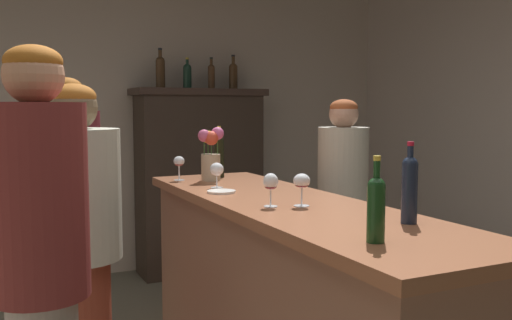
# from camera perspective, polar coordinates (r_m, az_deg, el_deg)

# --- Properties ---
(wall_back) EXTENTS (5.65, 0.12, 2.95)m
(wall_back) POSITION_cam_1_polar(r_m,az_deg,el_deg) (5.23, -14.60, 4.98)
(wall_back) COLOR #BCAD9D
(wall_back) RESTS_ON ground
(bar_counter) EXTENTS (0.67, 2.43, 1.04)m
(bar_counter) POSITION_cam_1_polar(r_m,az_deg,el_deg) (2.85, 3.24, -14.44)
(bar_counter) COLOR brown
(bar_counter) RESTS_ON ground
(display_cabinet) EXTENTS (1.18, 0.45, 1.65)m
(display_cabinet) POSITION_cam_1_polar(r_m,az_deg,el_deg) (5.16, -5.69, -1.71)
(display_cabinet) COLOR #31261F
(display_cabinet) RESTS_ON ground
(wine_bottle_pinot) EXTENTS (0.06, 0.06, 0.29)m
(wine_bottle_pinot) POSITION_cam_1_polar(r_m,az_deg,el_deg) (1.92, 11.97, -4.50)
(wine_bottle_pinot) COLOR #173C1A
(wine_bottle_pinot) RESTS_ON bar_counter
(wine_bottle_merlot) EXTENTS (0.06, 0.06, 0.32)m
(wine_bottle_merlot) POSITION_cam_1_polar(r_m,az_deg,el_deg) (2.26, 15.17, -2.56)
(wine_bottle_merlot) COLOR #182235
(wine_bottle_merlot) RESTS_ON bar_counter
(wine_bottle_chardonnay) EXTENTS (0.06, 0.06, 0.33)m
(wine_bottle_chardonnay) POSITION_cam_1_polar(r_m,az_deg,el_deg) (3.64, -3.71, 0.57)
(wine_bottle_chardonnay) COLOR black
(wine_bottle_chardonnay) RESTS_ON bar_counter
(wine_glass_front) EXTENTS (0.08, 0.08, 0.14)m
(wine_glass_front) POSITION_cam_1_polar(r_m,az_deg,el_deg) (3.16, -3.97, -1.02)
(wine_glass_front) COLOR white
(wine_glass_front) RESTS_ON bar_counter
(wine_glass_mid) EXTENTS (0.07, 0.07, 0.15)m
(wine_glass_mid) POSITION_cam_1_polar(r_m,az_deg,el_deg) (2.55, 1.48, -2.37)
(wine_glass_mid) COLOR white
(wine_glass_mid) RESTS_ON bar_counter
(wine_glass_rear) EXTENTS (0.08, 0.08, 0.15)m
(wine_glass_rear) POSITION_cam_1_polar(r_m,az_deg,el_deg) (2.57, 4.62, -2.28)
(wine_glass_rear) COLOR white
(wine_glass_rear) RESTS_ON bar_counter
(wine_glass_spare) EXTENTS (0.07, 0.07, 0.15)m
(wine_glass_spare) POSITION_cam_1_polar(r_m,az_deg,el_deg) (3.51, -7.74, -0.27)
(wine_glass_spare) COLOR white
(wine_glass_spare) RESTS_ON bar_counter
(flower_arrangement) EXTENTS (0.16, 0.14, 0.33)m
(flower_arrangement) POSITION_cam_1_polar(r_m,az_deg,el_deg) (3.48, -4.58, 0.77)
(flower_arrangement) COLOR tan
(flower_arrangement) RESTS_ON bar_counter
(cheese_plate) EXTENTS (0.15, 0.15, 0.01)m
(cheese_plate) POSITION_cam_1_polar(r_m,az_deg,el_deg) (2.99, -3.51, -3.19)
(cheese_plate) COLOR white
(cheese_plate) RESTS_ON bar_counter
(display_bottle_left) EXTENTS (0.08, 0.08, 0.34)m
(display_bottle_left) POSITION_cam_1_polar(r_m,az_deg,el_deg) (5.02, -9.59, 8.87)
(display_bottle_left) COLOR #432E1A
(display_bottle_left) RESTS_ON display_cabinet
(display_bottle_midleft) EXTENTS (0.07, 0.07, 0.27)m
(display_bottle_midleft) POSITION_cam_1_polar(r_m,az_deg,el_deg) (5.09, -6.92, 8.49)
(display_bottle_midleft) COLOR #173325
(display_bottle_midleft) RESTS_ON display_cabinet
(display_bottle_center) EXTENTS (0.06, 0.06, 0.28)m
(display_bottle_center) POSITION_cam_1_polar(r_m,az_deg,el_deg) (5.17, -4.51, 8.50)
(display_bottle_center) COLOR #4E311C
(display_bottle_center) RESTS_ON display_cabinet
(display_bottle_midright) EXTENTS (0.08, 0.08, 0.31)m
(display_bottle_midright) POSITION_cam_1_polar(r_m,az_deg,el_deg) (5.25, -2.30, 8.57)
(display_bottle_midright) COLOR #452E19
(display_bottle_midright) RESTS_ON display_cabinet
(patron_in_navy) EXTENTS (0.39, 0.39, 1.59)m
(patron_in_navy) POSITION_cam_1_polar(r_m,az_deg,el_deg) (2.68, -17.49, -8.35)
(patron_in_navy) COLOR brown
(patron_in_navy) RESTS_ON ground
(patron_by_cabinet) EXTENTS (0.32, 0.32, 1.68)m
(patron_by_cabinet) POSITION_cam_1_polar(r_m,az_deg,el_deg) (2.02, -20.81, -10.80)
(patron_by_cabinet) COLOR #9F948A
(patron_by_cabinet) RESTS_ON ground
(patron_near_entrance) EXTENTS (0.35, 0.35, 1.65)m
(patron_near_entrance) POSITION_cam_1_polar(r_m,az_deg,el_deg) (3.23, -18.28, -5.38)
(patron_near_entrance) COLOR #B7A499
(patron_near_entrance) RESTS_ON ground
(bartender) EXTENTS (0.32, 0.32, 1.54)m
(bartender) POSITION_cam_1_polar(r_m,az_deg,el_deg) (3.67, 8.68, -4.76)
(bartender) COLOR navy
(bartender) RESTS_ON ground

